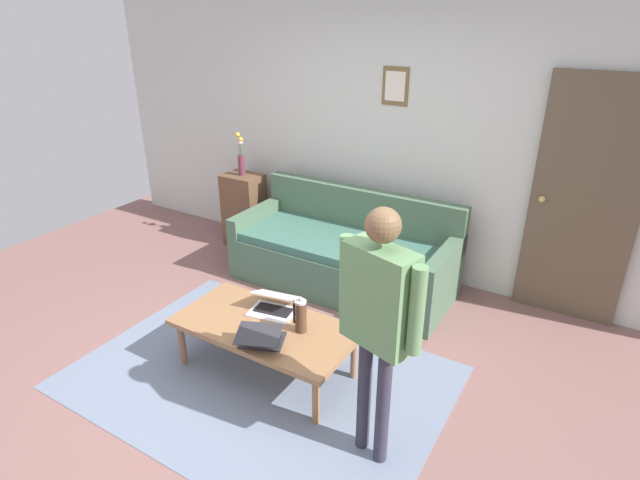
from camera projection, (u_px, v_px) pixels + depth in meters
ground_plane at (263, 381)px, 3.69m from camera, size 7.68×7.68×0.00m
area_rug at (259, 377)px, 3.73m from camera, size 2.63×1.85×0.01m
back_wall at (396, 137)px, 4.84m from camera, size 7.04×0.11×2.70m
interior_door at (584, 204)px, 4.11m from camera, size 0.82×0.09×2.05m
couch at (345, 255)px, 4.89m from camera, size 2.08×0.89×0.88m
coffee_table at (265, 329)px, 3.66m from camera, size 1.31×0.66×0.41m
laptop_left at (261, 338)px, 3.41m from camera, size 0.39×0.40×0.14m
laptop_center at (274, 306)px, 3.78m from camera, size 0.38×0.35×0.16m
french_press at (301, 316)px, 3.52m from camera, size 0.10×0.08×0.27m
side_shelf at (244, 210)px, 5.69m from camera, size 0.42×0.32×0.82m
flower_vase at (241, 156)px, 5.43m from camera, size 0.09×0.08×0.46m
person_standing at (378, 309)px, 2.69m from camera, size 0.56×0.28×1.59m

